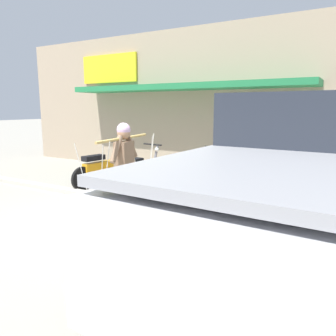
{
  "coord_description": "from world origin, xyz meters",
  "views": [
    {
      "loc": [
        3.43,
        -4.48,
        1.93
      ],
      "look_at": [
        0.5,
        0.6,
        0.85
      ],
      "focal_mm": 35.11,
      "sensor_mm": 36.0,
      "label": 1
    }
  ],
  "objects_px": {
    "motorcycle_second_in_row": "(139,173)",
    "motorcycle_end_of_row": "(264,187)",
    "fruit_basket_right_side": "(146,207)",
    "parked_truck": "(290,187)",
    "fruit_vendor": "(124,167)",
    "motorcycle_third_in_row": "(210,178)",
    "fruit_basket_left_side": "(99,237)",
    "motorcycle_nearest_shop": "(102,169)"
  },
  "relations": [
    {
      "from": "motorcycle_nearest_shop",
      "to": "motorcycle_end_of_row",
      "type": "relative_size",
      "value": 0.99
    },
    {
      "from": "fruit_basket_left_side",
      "to": "motorcycle_end_of_row",
      "type": "height_order",
      "value": "fruit_basket_left_side"
    },
    {
      "from": "motorcycle_third_in_row",
      "to": "fruit_vendor",
      "type": "bearing_deg",
      "value": -105.72
    },
    {
      "from": "fruit_basket_right_side",
      "to": "motorcycle_third_in_row",
      "type": "height_order",
      "value": "fruit_basket_right_side"
    },
    {
      "from": "motorcycle_nearest_shop",
      "to": "motorcycle_second_in_row",
      "type": "height_order",
      "value": "same"
    },
    {
      "from": "fruit_basket_left_side",
      "to": "motorcycle_second_in_row",
      "type": "height_order",
      "value": "fruit_basket_left_side"
    },
    {
      "from": "fruit_basket_right_side",
      "to": "motorcycle_nearest_shop",
      "type": "relative_size",
      "value": 0.8
    },
    {
      "from": "motorcycle_third_in_row",
      "to": "fruit_basket_right_side",
      "type": "bearing_deg",
      "value": -117.46
    },
    {
      "from": "fruit_vendor",
      "to": "fruit_basket_left_side",
      "type": "bearing_deg",
      "value": -81.97
    },
    {
      "from": "fruit_vendor",
      "to": "parked_truck",
      "type": "bearing_deg",
      "value": -6.08
    },
    {
      "from": "fruit_vendor",
      "to": "motorcycle_second_in_row",
      "type": "relative_size",
      "value": 0.93
    },
    {
      "from": "fruit_basket_right_side",
      "to": "parked_truck",
      "type": "bearing_deg",
      "value": -21.12
    },
    {
      "from": "fruit_basket_right_side",
      "to": "motorcycle_second_in_row",
      "type": "height_order",
      "value": "fruit_basket_right_side"
    },
    {
      "from": "motorcycle_second_in_row",
      "to": "fruit_basket_left_side",
      "type": "bearing_deg",
      "value": -66.78
    },
    {
      "from": "fruit_basket_right_side",
      "to": "motorcycle_second_in_row",
      "type": "relative_size",
      "value": 0.8
    },
    {
      "from": "fruit_vendor",
      "to": "motorcycle_third_in_row",
      "type": "height_order",
      "value": "fruit_vendor"
    },
    {
      "from": "motorcycle_second_in_row",
      "to": "motorcycle_nearest_shop",
      "type": "bearing_deg",
      "value": -179.65
    },
    {
      "from": "fruit_basket_left_side",
      "to": "motorcycle_third_in_row",
      "type": "distance_m",
      "value": 3.0
    },
    {
      "from": "motorcycle_nearest_shop",
      "to": "parked_truck",
      "type": "height_order",
      "value": "parked_truck"
    },
    {
      "from": "fruit_vendor",
      "to": "motorcycle_second_in_row",
      "type": "xyz_separation_m",
      "value": [
        -1.03,
        1.88,
        -0.52
      ]
    },
    {
      "from": "fruit_basket_left_side",
      "to": "fruit_basket_right_side",
      "type": "bearing_deg",
      "value": 98.09
    },
    {
      "from": "parked_truck",
      "to": "fruit_vendor",
      "type": "bearing_deg",
      "value": 173.92
    },
    {
      "from": "motorcycle_end_of_row",
      "to": "motorcycle_nearest_shop",
      "type": "bearing_deg",
      "value": -178.84
    },
    {
      "from": "fruit_vendor",
      "to": "fruit_basket_right_side",
      "type": "bearing_deg",
      "value": 98.15
    },
    {
      "from": "motorcycle_nearest_shop",
      "to": "motorcycle_second_in_row",
      "type": "distance_m",
      "value": 1.12
    },
    {
      "from": "fruit_basket_right_side",
      "to": "motorcycle_nearest_shop",
      "type": "xyz_separation_m",
      "value": [
        -2.04,
        1.1,
        0.38
      ]
    },
    {
      "from": "motorcycle_second_in_row",
      "to": "motorcycle_end_of_row",
      "type": "bearing_deg",
      "value": 1.48
    },
    {
      "from": "fruit_basket_left_side",
      "to": "motorcycle_second_in_row",
      "type": "distance_m",
      "value": 2.92
    },
    {
      "from": "motorcycle_second_in_row",
      "to": "motorcycle_third_in_row",
      "type": "xyz_separation_m",
      "value": [
        1.64,
        0.27,
        0.0
      ]
    },
    {
      "from": "motorcycle_second_in_row",
      "to": "motorcycle_end_of_row",
      "type": "height_order",
      "value": "same"
    },
    {
      "from": "fruit_basket_right_side",
      "to": "motorcycle_second_in_row",
      "type": "xyz_separation_m",
      "value": [
        -0.92,
        1.11,
        0.38
      ]
    },
    {
      "from": "fruit_basket_right_side",
      "to": "motorcycle_end_of_row",
      "type": "bearing_deg",
      "value": 31.93
    },
    {
      "from": "motorcycle_third_in_row",
      "to": "parked_truck",
      "type": "bearing_deg",
      "value": -50.45
    },
    {
      "from": "fruit_basket_right_side",
      "to": "parked_truck",
      "type": "relative_size",
      "value": 0.3
    },
    {
      "from": "motorcycle_third_in_row",
      "to": "motorcycle_end_of_row",
      "type": "xyz_separation_m",
      "value": [
        1.18,
        -0.2,
        0.0
      ]
    },
    {
      "from": "fruit_basket_left_side",
      "to": "motorcycle_second_in_row",
      "type": "bearing_deg",
      "value": 113.22
    },
    {
      "from": "fruit_vendor",
      "to": "motorcycle_third_in_row",
      "type": "bearing_deg",
      "value": 74.28
    },
    {
      "from": "fruit_basket_left_side",
      "to": "motorcycle_second_in_row",
      "type": "xyz_separation_m",
      "value": [
        -1.14,
        2.66,
        0.38
      ]
    },
    {
      "from": "motorcycle_nearest_shop",
      "to": "motorcycle_end_of_row",
      "type": "xyz_separation_m",
      "value": [
        3.93,
        0.08,
        0.0
      ]
    },
    {
      "from": "motorcycle_second_in_row",
      "to": "motorcycle_end_of_row",
      "type": "xyz_separation_m",
      "value": [
        2.82,
        0.07,
        0.0
      ]
    },
    {
      "from": "fruit_basket_left_side",
      "to": "parked_truck",
      "type": "distance_m",
      "value": 2.73
    },
    {
      "from": "fruit_basket_left_side",
      "to": "fruit_basket_right_side",
      "type": "distance_m",
      "value": 1.57
    }
  ]
}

